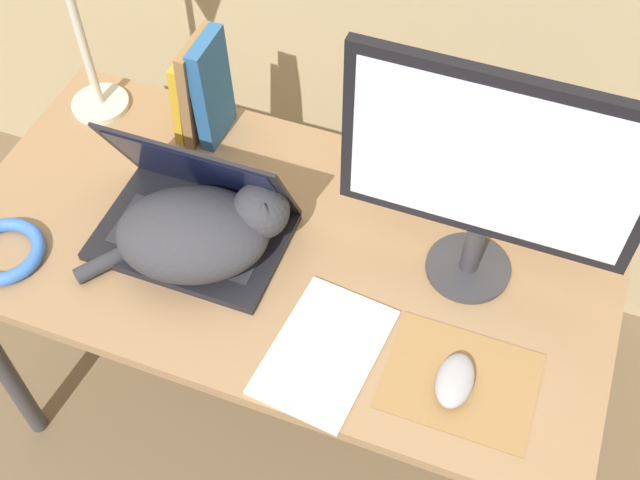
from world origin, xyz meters
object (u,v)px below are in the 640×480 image
object	(u,v)px
laptop	(195,216)
notepad	(325,351)
computer_mouse	(455,381)
book_row	(202,89)
external_monitor	(492,172)
cable_coil	(3,251)
cat	(201,231)

from	to	relation	value
laptop	notepad	distance (m)	0.38
computer_mouse	book_row	distance (m)	0.81
external_monitor	notepad	distance (m)	0.43
computer_mouse	cable_coil	world-z (taller)	computer_mouse
cat	book_row	world-z (taller)	book_row
laptop	cat	xyz separation A→B (m)	(0.04, -0.05, 0.03)
cat	notepad	distance (m)	0.33
laptop	notepad	world-z (taller)	laptop
laptop	cable_coil	xyz separation A→B (m)	(-0.33, -0.19, -0.03)
cable_coil	notepad	world-z (taller)	cable_coil
cat	external_monitor	xyz separation A→B (m)	(0.49, 0.14, 0.20)
external_monitor	book_row	world-z (taller)	external_monitor
external_monitor	cable_coil	bearing A→B (deg)	-161.71
cat	notepad	xyz separation A→B (m)	(0.30, -0.12, -0.07)
external_monitor	laptop	bearing A→B (deg)	-169.75
cat	cable_coil	distance (m)	0.40
cat	notepad	size ratio (longest dim) A/B	1.29
computer_mouse	notepad	size ratio (longest dim) A/B	0.38
computer_mouse	cable_coil	xyz separation A→B (m)	(-0.90, -0.03, -0.01)
laptop	notepad	xyz separation A→B (m)	(0.34, -0.17, -0.04)
book_row	cable_coil	size ratio (longest dim) A/B	1.54
book_row	notepad	bearing A→B (deg)	-45.15
cat	cable_coil	xyz separation A→B (m)	(-0.37, -0.14, -0.06)
laptop	cable_coil	size ratio (longest dim) A/B	2.26
cat	cable_coil	size ratio (longest dim) A/B	2.29
external_monitor	computer_mouse	xyz separation A→B (m)	(0.04, -0.25, -0.26)
cat	external_monitor	size ratio (longest dim) A/B	0.71
laptop	cat	bearing A→B (deg)	-49.52
computer_mouse	cable_coil	bearing A→B (deg)	-177.98
computer_mouse	laptop	bearing A→B (deg)	164.70
laptop	external_monitor	world-z (taller)	external_monitor
cable_coil	notepad	size ratio (longest dim) A/B	0.56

